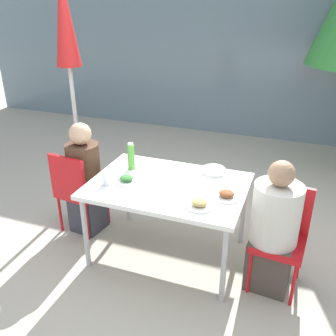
{
  "coord_description": "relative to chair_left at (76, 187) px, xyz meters",
  "views": [
    {
      "loc": [
        0.99,
        -2.66,
        2.21
      ],
      "look_at": [
        0.0,
        0.0,
        0.89
      ],
      "focal_mm": 40.0,
      "sensor_mm": 36.0,
      "label": 1
    }
  ],
  "objects": [
    {
      "name": "drinking_cup",
      "position": [
        0.49,
        -0.23,
        0.29
      ],
      "size": [
        0.08,
        0.08,
        0.11
      ],
      "color": "white",
      "rests_on": "dining_table"
    },
    {
      "name": "dining_table",
      "position": [
        0.97,
        -0.05,
        0.18
      ],
      "size": [
        1.33,
        0.94,
        0.74
      ],
      "color": "white",
      "rests_on": "ground"
    },
    {
      "name": "person_left",
      "position": [
        0.06,
        0.07,
        0.04
      ],
      "size": [
        0.32,
        0.32,
        1.14
      ],
      "rotation": [
        0.0,
        0.0,
        -0.13
      ],
      "color": "#383842",
      "rests_on": "ground"
    },
    {
      "name": "building_facade",
      "position": [
        0.97,
        3.54,
        1.0
      ],
      "size": [
        10.0,
        0.2,
        3.0
      ],
      "color": "slate",
      "rests_on": "ground"
    },
    {
      "name": "closed_umbrella",
      "position": [
        -0.39,
        0.67,
        1.29
      ],
      "size": [
        0.36,
        0.36,
        2.49
      ],
      "color": "#333333",
      "rests_on": "ground"
    },
    {
      "name": "plate_2",
      "position": [
        0.63,
        -0.14,
        0.26
      ],
      "size": [
        0.2,
        0.2,
        0.06
      ],
      "color": "white",
      "rests_on": "dining_table"
    },
    {
      "name": "person_right",
      "position": [
        1.89,
        -0.12,
        0.02
      ],
      "size": [
        0.37,
        0.37,
        1.12
      ],
      "rotation": [
        0.0,
        0.0,
        3.06
      ],
      "color": "#473D33",
      "rests_on": "ground"
    },
    {
      "name": "salad_bowl",
      "position": [
        1.29,
        0.3,
        0.26
      ],
      "size": [
        0.2,
        0.2,
        0.05
      ],
      "color": "white",
      "rests_on": "dining_table"
    },
    {
      "name": "plate_1",
      "position": [
        1.49,
        -0.11,
        0.26
      ],
      "size": [
        0.22,
        0.22,
        0.06
      ],
      "color": "white",
      "rests_on": "dining_table"
    },
    {
      "name": "chair_left",
      "position": [
        0.0,
        0.0,
        0.0
      ],
      "size": [
        0.45,
        0.45,
        0.86
      ],
      "rotation": [
        0.0,
        0.0,
        -0.13
      ],
      "color": "red",
      "rests_on": "ground"
    },
    {
      "name": "plate_0",
      "position": [
        1.33,
        -0.32,
        0.26
      ],
      "size": [
        0.22,
        0.22,
        0.06
      ],
      "color": "white",
      "rests_on": "dining_table"
    },
    {
      "name": "ground_plane",
      "position": [
        0.97,
        -0.05,
        -0.5
      ],
      "size": [
        24.0,
        24.0,
        0.0
      ],
      "primitive_type": "plane",
      "color": "#B2A893"
    },
    {
      "name": "chair_right",
      "position": [
        1.94,
        -0.05,
        0.0
      ],
      "size": [
        0.43,
        0.43,
        0.86
      ],
      "rotation": [
        0.0,
        0.0,
        3.06
      ],
      "color": "red",
      "rests_on": "ground"
    },
    {
      "name": "bottle",
      "position": [
        0.55,
        0.12,
        0.36
      ],
      "size": [
        0.07,
        0.07,
        0.25
      ],
      "color": "#51A338",
      "rests_on": "dining_table"
    }
  ]
}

